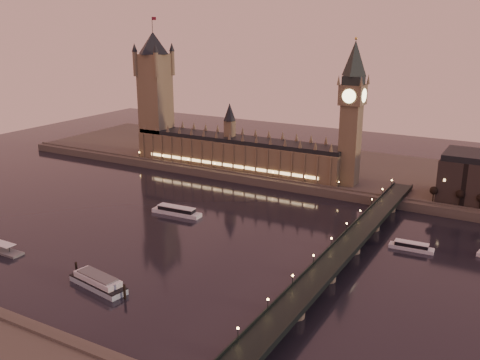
# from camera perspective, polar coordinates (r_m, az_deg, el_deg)

# --- Properties ---
(ground) EXTENTS (700.00, 700.00, 0.00)m
(ground) POSITION_cam_1_polar(r_m,az_deg,el_deg) (319.65, -5.06, -5.55)
(ground) COLOR black
(ground) RESTS_ON ground
(far_embankment) EXTENTS (560.00, 130.00, 6.00)m
(far_embankment) POSITION_cam_1_polar(r_m,az_deg,el_deg) (446.61, 10.26, 1.08)
(far_embankment) COLOR #423D35
(far_embankment) RESTS_ON ground
(palace_of_westminster) EXTENTS (180.00, 26.62, 52.00)m
(palace_of_westminster) POSITION_cam_1_polar(r_m,az_deg,el_deg) (431.38, -0.42, 3.37)
(palace_of_westminster) COLOR brown
(palace_of_westminster) RESTS_ON ground
(victoria_tower) EXTENTS (31.68, 31.68, 118.00)m
(victoria_tower) POSITION_cam_1_polar(r_m,az_deg,el_deg) (468.39, -9.05, 9.69)
(victoria_tower) COLOR brown
(victoria_tower) RESTS_ON ground
(big_ben) EXTENTS (17.68, 17.68, 104.00)m
(big_ben) POSITION_cam_1_polar(r_m,az_deg,el_deg) (385.82, 11.87, 7.85)
(big_ben) COLOR brown
(big_ben) RESTS_ON ground
(westminster_bridge) EXTENTS (13.20, 260.00, 15.30)m
(westminster_bridge) POSITION_cam_1_polar(r_m,az_deg,el_deg) (279.44, 10.74, -7.92)
(westminster_bridge) COLOR black
(westminster_bridge) RESTS_ON ground
(bare_tree_0) EXTENTS (5.43, 5.43, 11.05)m
(bare_tree_0) POSITION_cam_1_polar(r_m,az_deg,el_deg) (371.19, 19.87, -1.02)
(bare_tree_0) COLOR black
(bare_tree_0) RESTS_ON ground
(bare_tree_1) EXTENTS (5.43, 5.43, 11.05)m
(bare_tree_1) POSITION_cam_1_polar(r_m,az_deg,el_deg) (369.21, 22.23, -1.36)
(bare_tree_1) COLOR black
(bare_tree_1) RESTS_ON ground
(cruise_boat_a) EXTENTS (34.39, 9.41, 5.44)m
(cruise_boat_a) POSITION_cam_1_polar(r_m,az_deg,el_deg) (348.29, -6.78, -3.30)
(cruise_boat_a) COLOR silver
(cruise_boat_a) RESTS_ON ground
(cruise_boat_b) EXTENTS (23.98, 7.33, 4.37)m
(cruise_boat_b) POSITION_cam_1_polar(r_m,az_deg,el_deg) (308.67, 17.81, -6.76)
(cruise_boat_b) COLOR silver
(cruise_boat_b) RESTS_ON ground
(moored_barge) EXTENTS (37.41, 14.57, 6.95)m
(moored_barge) POSITION_cam_1_polar(r_m,az_deg,el_deg) (263.12, -14.91, -10.44)
(moored_barge) COLOR #9AB4C4
(moored_barge) RESTS_ON ground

